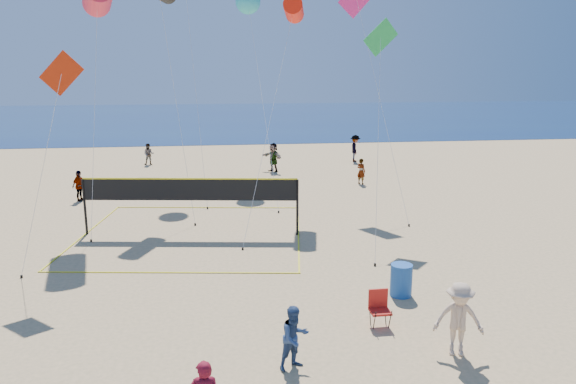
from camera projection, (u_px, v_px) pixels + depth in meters
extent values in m
plane|color=tan|center=(259.00, 372.00, 13.06)|extent=(120.00, 120.00, 0.00)
cube|color=navy|center=(223.00, 118.00, 72.98)|extent=(140.00, 50.00, 0.03)
imported|color=navy|center=(295.00, 338.00, 13.07)|extent=(0.93, 0.86, 1.55)
imported|color=#D0AD8B|center=(459.00, 319.00, 13.64)|extent=(1.36, 1.01, 1.87)
imported|color=gray|center=(79.00, 186.00, 29.01)|extent=(0.77, 1.01, 1.60)
imported|color=gray|center=(273.00, 157.00, 36.81)|extent=(1.50, 1.75, 1.90)
imported|color=gray|center=(361.00, 171.00, 33.07)|extent=(0.64, 0.66, 1.53)
imported|color=gray|center=(149.00, 154.00, 39.31)|extent=(0.76, 0.61, 1.50)
imported|color=gray|center=(355.00, 148.00, 40.57)|extent=(0.98, 1.37, 1.92)
cube|color=red|center=(380.00, 312.00, 15.19)|extent=(0.55, 0.50, 0.06)
cube|color=red|center=(378.00, 298.00, 15.34)|extent=(0.54, 0.06, 0.54)
cylinder|color=black|center=(374.00, 322.00, 15.02)|extent=(0.03, 0.27, 0.70)
cylinder|color=black|center=(370.00, 316.00, 15.40)|extent=(0.03, 0.27, 0.70)
cylinder|color=black|center=(390.00, 321.00, 15.08)|extent=(0.03, 0.27, 0.70)
cylinder|color=black|center=(385.00, 315.00, 15.46)|extent=(0.03, 0.27, 0.70)
cylinder|color=#174A9A|center=(401.00, 280.00, 17.23)|extent=(0.75, 0.75, 1.00)
cylinder|color=black|center=(85.00, 207.00, 23.27)|extent=(0.10, 0.10, 2.35)
cylinder|color=black|center=(297.00, 208.00, 23.17)|extent=(0.10, 0.10, 2.35)
cube|color=black|center=(190.00, 190.00, 23.05)|extent=(8.75, 1.23, 0.88)
cube|color=yellow|center=(190.00, 179.00, 22.95)|extent=(8.75, 1.24, 0.06)
cube|color=yellow|center=(169.00, 273.00, 19.18)|extent=(8.95, 1.28, 0.02)
cube|color=yellow|center=(208.00, 208.00, 27.78)|extent=(8.95, 1.28, 0.02)
cylinder|color=silver|center=(94.00, 115.00, 23.12)|extent=(0.29, 3.54, 9.75)
cylinder|color=black|center=(91.00, 241.00, 22.49)|extent=(0.08, 0.08, 0.10)
cylinder|color=silver|center=(176.00, 103.00, 25.59)|extent=(1.49, 4.31, 10.36)
cylinder|color=black|center=(195.00, 224.00, 24.77)|extent=(0.08, 0.08, 0.10)
cylinder|color=#FA1E09|center=(294.00, 9.00, 26.88)|extent=(1.30, 2.31, 1.19)
cylinder|color=silver|center=(271.00, 116.00, 24.21)|extent=(2.98, 7.35, 9.47)
cylinder|color=black|center=(243.00, 249.00, 21.55)|extent=(0.08, 0.08, 0.10)
cube|color=red|center=(62.00, 73.00, 18.24)|extent=(1.49, 0.26, 1.48)
cylinder|color=silver|center=(41.00, 176.00, 18.48)|extent=(1.67, 0.85, 6.64)
cylinder|color=black|center=(21.00, 277.00, 18.73)|extent=(0.08, 0.08, 0.10)
cube|color=green|center=(381.00, 37.00, 23.66)|extent=(1.60, 0.33, 1.61)
cylinder|color=silver|center=(378.00, 141.00, 21.74)|extent=(1.57, 5.64, 8.02)
cylinder|color=black|center=(375.00, 265.00, 19.83)|extent=(0.08, 0.08, 0.10)
cylinder|color=silver|center=(381.00, 104.00, 26.43)|extent=(1.13, 6.21, 10.15)
cylinder|color=black|center=(409.00, 225.00, 24.64)|extent=(0.08, 0.08, 0.10)
cylinder|color=silver|center=(195.00, 81.00, 29.54)|extent=(1.06, 7.07, 12.03)
cylinder|color=black|center=(208.00, 208.00, 27.55)|extent=(0.08, 0.08, 0.10)
sphere|color=#2FB6CA|center=(248.00, 2.00, 33.54)|extent=(1.68, 1.68, 1.49)
cylinder|color=silver|center=(262.00, 95.00, 30.19)|extent=(0.79, 9.50, 10.54)
cylinder|color=black|center=(279.00, 212.00, 26.84)|extent=(0.08, 0.08, 0.10)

